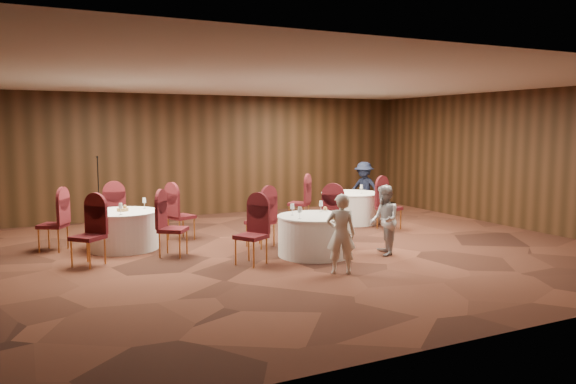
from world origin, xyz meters
name	(u,v)px	position (x,y,z in m)	size (l,w,h in m)	color
ground	(283,251)	(0.00, 0.00, 0.00)	(12.00, 12.00, 0.00)	black
room_shell	(283,148)	(0.00, 0.00, 1.96)	(12.00, 12.00, 12.00)	silver
table_main	(314,235)	(0.36, -0.58, 0.38)	(1.37, 1.37, 0.74)	white
table_left	(123,230)	(-2.70, 1.52, 0.38)	(1.36, 1.36, 0.74)	white
table_right	(351,207)	(2.90, 2.19, 0.38)	(1.46, 1.46, 0.74)	white
chairs_main	(284,224)	(0.06, 0.07, 0.50)	(3.03, 1.97, 1.00)	#46120E
chairs_left	(123,223)	(-2.70, 1.52, 0.50)	(3.17, 3.05, 1.00)	#46120E
chairs_right	(343,205)	(2.44, 1.80, 0.50)	(2.21, 2.29, 1.00)	#46120E
tabletop_main	(325,210)	(0.53, -0.65, 0.84)	(1.09, 1.15, 0.22)	silver
tabletop_left	(123,207)	(-2.70, 1.52, 0.82)	(0.85, 0.82, 0.22)	silver
tabletop_right	(361,187)	(3.06, 1.96, 0.90)	(0.08, 0.08, 0.22)	silver
mic_stand	(99,206)	(-2.79, 4.18, 0.50)	(0.24, 0.24, 1.68)	black
woman_a	(341,234)	(0.11, -1.92, 0.65)	(0.47, 0.31, 1.30)	silver
woman_b	(384,220)	(1.52, -1.12, 0.65)	(0.63, 0.49, 1.30)	#B8B7BC
man_c	(364,189)	(3.82, 2.99, 0.72)	(0.92, 0.53, 1.43)	black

